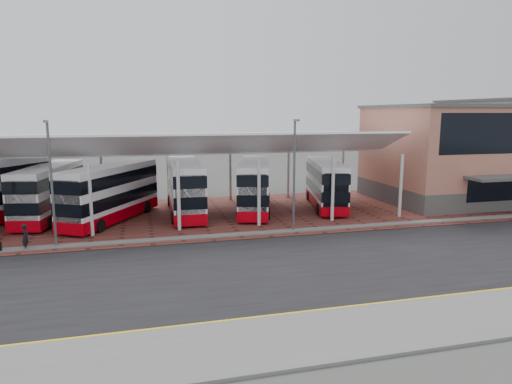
{
  "coord_description": "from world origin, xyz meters",
  "views": [
    {
      "loc": [
        -8.69,
        -24.12,
        8.49
      ],
      "look_at": [
        -0.26,
        8.42,
        2.65
      ],
      "focal_mm": 32.0,
      "sensor_mm": 36.0,
      "label": 1
    }
  ],
  "objects_px": {
    "bus_1": "(49,193)",
    "bus_2": "(111,193)",
    "terminal": "(471,153)",
    "bus_5": "(326,184)",
    "bus_4": "(254,186)",
    "pedestrian": "(26,237)",
    "bus_3": "(185,188)"
  },
  "relations": [
    {
      "from": "bus_2",
      "to": "bus_4",
      "type": "bearing_deg",
      "value": 33.42
    },
    {
      "from": "bus_2",
      "to": "bus_5",
      "type": "bearing_deg",
      "value": 32.27
    },
    {
      "from": "bus_3",
      "to": "pedestrian",
      "type": "distance_m",
      "value": 13.38
    },
    {
      "from": "terminal",
      "to": "pedestrian",
      "type": "relative_size",
      "value": 11.33
    },
    {
      "from": "bus_2",
      "to": "bus_5",
      "type": "height_order",
      "value": "bus_2"
    },
    {
      "from": "bus_3",
      "to": "bus_4",
      "type": "xyz_separation_m",
      "value": [
        5.95,
        -0.36,
        -0.04
      ]
    },
    {
      "from": "terminal",
      "to": "bus_3",
      "type": "bearing_deg",
      "value": 179.78
    },
    {
      "from": "pedestrian",
      "to": "terminal",
      "type": "bearing_deg",
      "value": -79.93
    },
    {
      "from": "bus_1",
      "to": "bus_5",
      "type": "distance_m",
      "value": 23.39
    },
    {
      "from": "bus_2",
      "to": "bus_3",
      "type": "xyz_separation_m",
      "value": [
        5.93,
        1.11,
        0.01
      ]
    },
    {
      "from": "terminal",
      "to": "bus_4",
      "type": "distance_m",
      "value": 22.17
    },
    {
      "from": "bus_1",
      "to": "bus_5",
      "type": "bearing_deg",
      "value": 7.72
    },
    {
      "from": "bus_3",
      "to": "bus_4",
      "type": "bearing_deg",
      "value": -1.93
    },
    {
      "from": "terminal",
      "to": "bus_5",
      "type": "height_order",
      "value": "terminal"
    },
    {
      "from": "bus_4",
      "to": "bus_5",
      "type": "distance_m",
      "value": 6.67
    },
    {
      "from": "bus_1",
      "to": "terminal",
      "type": "bearing_deg",
      "value": 9.15
    },
    {
      "from": "bus_1",
      "to": "pedestrian",
      "type": "xyz_separation_m",
      "value": [
        0.0,
        -8.71,
        -1.32
      ]
    },
    {
      "from": "bus_2",
      "to": "bus_3",
      "type": "relative_size",
      "value": 0.97
    },
    {
      "from": "terminal",
      "to": "bus_4",
      "type": "bearing_deg",
      "value": -179.36
    },
    {
      "from": "bus_4",
      "to": "bus_3",
      "type": "bearing_deg",
      "value": -167.52
    },
    {
      "from": "bus_2",
      "to": "pedestrian",
      "type": "height_order",
      "value": "bus_2"
    },
    {
      "from": "bus_3",
      "to": "pedestrian",
      "type": "bearing_deg",
      "value": -142.37
    },
    {
      "from": "bus_2",
      "to": "pedestrian",
      "type": "bearing_deg",
      "value": -95.75
    },
    {
      "from": "terminal",
      "to": "bus_5",
      "type": "xyz_separation_m",
      "value": [
        -15.37,
        -0.2,
        -2.55
      ]
    },
    {
      "from": "terminal",
      "to": "bus_1",
      "type": "relative_size",
      "value": 1.73
    },
    {
      "from": "bus_4",
      "to": "bus_5",
      "type": "relative_size",
      "value": 1.05
    },
    {
      "from": "pedestrian",
      "to": "bus_2",
      "type": "bearing_deg",
      "value": -36.78
    },
    {
      "from": "bus_1",
      "to": "bus_2",
      "type": "relative_size",
      "value": 1.01
    },
    {
      "from": "bus_4",
      "to": "bus_5",
      "type": "height_order",
      "value": "bus_4"
    },
    {
      "from": "bus_1",
      "to": "bus_2",
      "type": "bearing_deg",
      "value": -11.62
    },
    {
      "from": "terminal",
      "to": "bus_2",
      "type": "xyz_separation_m",
      "value": [
        -33.91,
        -1.0,
        -2.41
      ]
    },
    {
      "from": "terminal",
      "to": "bus_1",
      "type": "bearing_deg",
      "value": 178.57
    }
  ]
}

